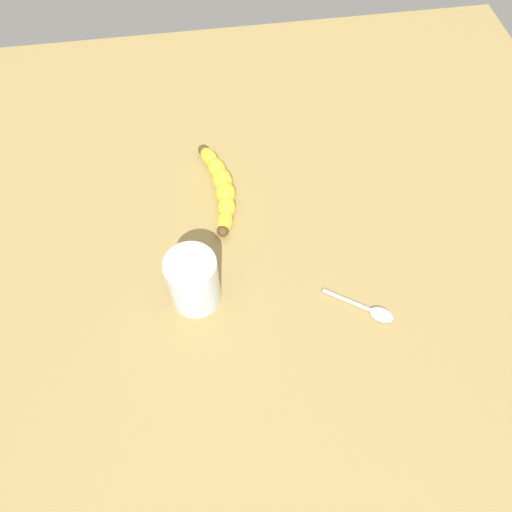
# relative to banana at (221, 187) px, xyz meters

# --- Properties ---
(wooden_tabletop) EXTENTS (1.20, 1.20, 0.03)m
(wooden_tabletop) POSITION_rel_banana_xyz_m (0.08, -0.13, -0.03)
(wooden_tabletop) COLOR #A1874C
(wooden_tabletop) RESTS_ON ground
(banana) EXTENTS (0.06, 0.20, 0.03)m
(banana) POSITION_rel_banana_xyz_m (0.00, 0.00, 0.00)
(banana) COLOR yellow
(banana) RESTS_ON wooden_tabletop
(smoothie_glass) EXTENTS (0.07, 0.07, 0.10)m
(smoothie_glass) POSITION_rel_banana_xyz_m (-0.06, -0.19, 0.03)
(smoothie_glass) COLOR silver
(smoothie_glass) RESTS_ON wooden_tabletop
(teaspoon) EXTENTS (0.10, 0.08, 0.01)m
(teaspoon) POSITION_rel_banana_xyz_m (0.20, -0.26, -0.01)
(teaspoon) COLOR silver
(teaspoon) RESTS_ON wooden_tabletop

